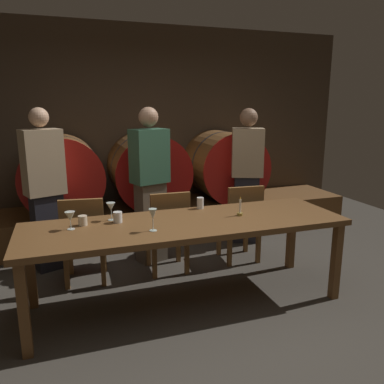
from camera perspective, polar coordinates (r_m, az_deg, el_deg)
The scene contains 20 objects.
ground_plane at distance 3.35m, azimuth 2.21°, elevation -18.11°, with size 7.98×7.98×0.00m, color #3F3A33.
back_wall at distance 5.49m, azimuth -7.97°, elevation 9.24°, with size 6.14×0.24×2.76m, color #473A2D.
barrel_shelf at distance 5.17m, azimuth -6.39°, elevation -4.16°, with size 5.52×0.90×0.42m, color brown.
wine_barrel_left at distance 4.90m, azimuth -18.80°, elevation 2.46°, with size 0.95×0.94×0.95m.
wine_barrel_center at distance 5.01m, azimuth -6.68°, elevation 3.29°, with size 0.95×0.94×0.95m.
wine_barrel_right at distance 5.34m, azimuth 4.78°, elevation 3.93°, with size 0.95×0.94×0.95m.
dining_table at distance 3.29m, azimuth -0.81°, elevation -5.49°, with size 2.74×0.83×0.76m.
chair_left at distance 3.85m, azimuth -15.82°, elevation -6.32°, with size 0.45×0.45×0.88m.
chair_center at distance 3.95m, azimuth -3.56°, elevation -5.36°, with size 0.41×0.41×0.88m.
chair_right at distance 4.26m, azimuth 7.36°, elevation -4.07°, with size 0.42×0.42×0.88m.
guest_left at distance 4.23m, azimuth -21.04°, elevation 0.35°, with size 0.44×0.36×1.70m.
guest_center at distance 4.18m, azimuth -6.26°, elevation 1.09°, with size 0.44×0.35×1.70m.
guest_right at distance 4.81m, azimuth 8.16°, elevation 2.52°, with size 0.44×0.37×1.68m.
candle_center at distance 3.45m, azimuth 7.15°, elevation -2.76°, with size 0.05×0.05×0.18m.
wine_glass_left at distance 3.18m, azimuth -17.71°, elevation -3.56°, with size 0.08×0.08×0.15m.
wine_glass_center at distance 3.34m, azimuth -11.99°, elevation -2.20°, with size 0.08×0.08×0.16m.
wine_glass_right at distance 3.01m, azimuth -5.87°, elevation -3.41°, with size 0.06×0.06×0.18m.
cup_left at distance 3.28m, azimuth -15.98°, elevation -4.11°, with size 0.07×0.07×0.08m, color beige.
cup_center at distance 3.28m, azimuth -11.01°, elevation -3.71°, with size 0.07×0.07×0.09m, color white.
cup_right at distance 3.65m, azimuth 1.23°, elevation -1.65°, with size 0.06×0.06×0.11m, color white.
Camera 1 is at (-1.04, -2.67, 1.73)m, focal length 35.80 mm.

